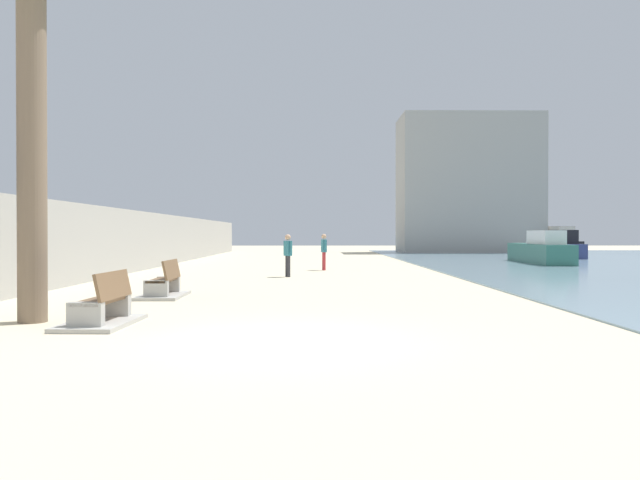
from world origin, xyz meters
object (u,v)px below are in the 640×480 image
(bench_near, at_px, (102,312))
(boat_mid_bay, at_px, (540,251))
(person_walking, at_px, (288,252))
(boat_far_right, at_px, (557,248))
(boat_nearest, at_px, (554,243))
(bench_far, at_px, (164,288))
(palm_tree, at_px, (33,22))
(person_standing, at_px, (324,249))

(bench_near, distance_m, boat_mid_bay, 28.58)
(bench_near, xyz_separation_m, person_walking, (2.86, 12.77, 0.72))
(boat_far_right, bearing_deg, boat_nearest, 69.96)
(boat_far_right, relative_size, boat_mid_bay, 0.62)
(boat_far_right, relative_size, boat_nearest, 0.86)
(boat_mid_bay, bearing_deg, boat_far_right, 62.62)
(bench_far, xyz_separation_m, boat_far_right, (20.06, 25.18, 0.49))
(person_walking, bearing_deg, boat_far_right, 45.64)
(palm_tree, bearing_deg, bench_far, 74.11)
(bench_near, bearing_deg, palm_tree, 163.89)
(palm_tree, xyz_separation_m, boat_far_right, (21.39, 29.86, -4.91))
(person_walking, bearing_deg, person_standing, 71.78)
(bench_far, bearing_deg, boat_far_right, 51.46)
(bench_near, xyz_separation_m, boat_far_right, (19.97, 30.27, 0.49))
(person_walking, xyz_separation_m, boat_mid_bay, (13.55, 10.62, -0.22))
(bench_far, relative_size, boat_mid_bay, 0.28)
(bench_near, bearing_deg, boat_mid_bay, 54.95)
(person_walking, distance_m, boat_nearest, 36.24)
(bench_near, height_order, person_walking, person_walking)
(palm_tree, relative_size, boat_nearest, 1.41)
(person_walking, xyz_separation_m, boat_far_right, (17.11, 17.50, -0.22))
(bench_near, bearing_deg, boat_far_right, 56.58)
(person_walking, height_order, boat_nearest, boat_nearest)
(person_walking, distance_m, person_standing, 4.66)
(bench_far, height_order, boat_nearest, boat_nearest)
(bench_far, height_order, boat_mid_bay, boat_mid_bay)
(person_walking, height_order, boat_mid_bay, boat_mid_bay)
(boat_far_right, distance_m, boat_mid_bay, 7.75)
(bench_near, xyz_separation_m, bench_far, (-0.09, 5.09, 0.00))
(palm_tree, xyz_separation_m, bench_far, (1.33, 4.68, -5.40))
(bench_near, bearing_deg, bench_far, 90.96)
(bench_near, height_order, boat_nearest, boat_nearest)
(person_standing, bearing_deg, boat_mid_bay, 27.11)
(palm_tree, bearing_deg, bench_near, -16.11)
(boat_mid_bay, bearing_deg, bench_far, -132.03)
(bench_far, distance_m, boat_mid_bay, 24.64)
(boat_far_right, bearing_deg, boat_mid_bay, -117.38)
(bench_far, height_order, boat_far_right, boat_far_right)
(person_standing, relative_size, boat_nearest, 0.30)
(palm_tree, distance_m, bench_far, 7.27)
(person_standing, bearing_deg, boat_far_right, 39.86)
(bench_near, xyz_separation_m, boat_nearest, (24.26, 42.03, 0.62))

